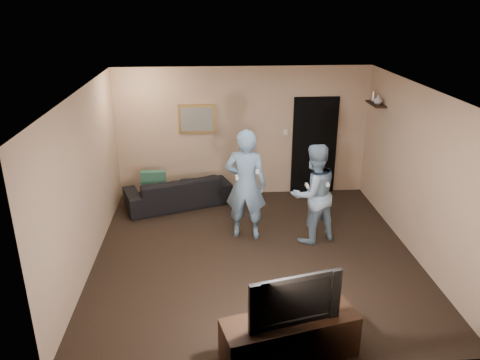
{
  "coord_description": "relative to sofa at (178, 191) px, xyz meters",
  "views": [
    {
      "loc": [
        -0.69,
        -6.48,
        3.81
      ],
      "look_at": [
        -0.21,
        0.3,
        1.15
      ],
      "focal_mm": 35.0,
      "sensor_mm": 36.0,
      "label": 1
    }
  ],
  "objects": [
    {
      "name": "wall_right",
      "position": [
        3.81,
        -1.99,
        1.01
      ],
      "size": [
        0.04,
        5.0,
        2.6
      ],
      "primitive_type": "cube",
      "color": "tan",
      "rests_on": "ground"
    },
    {
      "name": "shelf_figurine",
      "position": [
        3.7,
        -0.02,
        1.8
      ],
      "size": [
        0.06,
        0.06,
        0.18
      ],
      "primitive_type": "cylinder",
      "color": "#BBBBBF",
      "rests_on": "wall_shelf"
    },
    {
      "name": "shelf_vase",
      "position": [
        3.7,
        -0.27,
        1.8
      ],
      "size": [
        0.18,
        0.18,
        0.17
      ],
      "primitive_type": "imported",
      "rotation": [
        0.0,
        0.0,
        0.11
      ],
      "color": "#BBBBC0",
      "rests_on": "wall_shelf"
    },
    {
      "name": "ceiling",
      "position": [
        1.31,
        -1.99,
        2.31
      ],
      "size": [
        5.0,
        5.0,
        0.04
      ],
      "primitive_type": "cube",
      "color": "silver",
      "rests_on": "wall_back"
    },
    {
      "name": "sofa",
      "position": [
        0.0,
        0.0,
        0.0
      ],
      "size": [
        2.15,
        1.39,
        0.59
      ],
      "primitive_type": "imported",
      "rotation": [
        0.0,
        0.0,
        3.47
      ],
      "color": "black",
      "rests_on": "ground"
    },
    {
      "name": "wall_left",
      "position": [
        -1.19,
        -1.99,
        1.01
      ],
      "size": [
        0.04,
        5.0,
        2.6
      ],
      "primitive_type": "cube",
      "color": "tan",
      "rests_on": "ground"
    },
    {
      "name": "light_switch",
      "position": [
        2.16,
        0.48,
        1.01
      ],
      "size": [
        0.08,
        0.02,
        0.12
      ],
      "primitive_type": "cube",
      "color": "silver",
      "rests_on": "wall_back"
    },
    {
      "name": "wii_player_right",
      "position": [
        2.29,
        -1.6,
        0.55
      ],
      "size": [
        0.99,
        0.88,
        1.68
      ],
      "color": "#7D9EB7",
      "rests_on": "ground"
    },
    {
      "name": "doorway",
      "position": [
        2.76,
        0.48,
        0.71
      ],
      "size": [
        0.9,
        0.06,
        2.0
      ],
      "primitive_type": "cube",
      "color": "black",
      "rests_on": "ground"
    },
    {
      "name": "television",
      "position": [
        1.47,
        -4.3,
        0.53
      ],
      "size": [
        1.05,
        0.38,
        0.6
      ],
      "primitive_type": "imported",
      "rotation": [
        0.0,
        0.0,
        0.24
      ],
      "color": "black",
      "rests_on": "tv_console"
    },
    {
      "name": "painting_canvas",
      "position": [
        0.41,
        0.46,
        1.31
      ],
      "size": [
        0.62,
        0.01,
        0.47
      ],
      "primitive_type": "cube",
      "color": "slate",
      "rests_on": "painting_frame"
    },
    {
      "name": "wall_back",
      "position": [
        1.31,
        0.51,
        1.01
      ],
      "size": [
        5.0,
        0.04,
        2.6
      ],
      "primitive_type": "cube",
      "color": "tan",
      "rests_on": "ground"
    },
    {
      "name": "ground",
      "position": [
        1.31,
        -1.99,
        -0.29
      ],
      "size": [
        5.0,
        5.0,
        0.0
      ],
      "primitive_type": "plane",
      "color": "black",
      "rests_on": "ground"
    },
    {
      "name": "painting_frame",
      "position": [
        0.41,
        0.48,
        1.31
      ],
      "size": [
        0.72,
        0.05,
        0.57
      ],
      "primitive_type": "cube",
      "color": "olive",
      "rests_on": "wall_back"
    },
    {
      "name": "throw_pillow",
      "position": [
        -0.46,
        0.0,
        0.19
      ],
      "size": [
        0.47,
        0.16,
        0.47
      ],
      "primitive_type": "cube",
      "rotation": [
        0.0,
        0.0,
        0.02
      ],
      "color": "#1A4F3D",
      "rests_on": "sofa"
    },
    {
      "name": "wall_front",
      "position": [
        1.31,
        -4.49,
        1.01
      ],
      "size": [
        5.0,
        0.04,
        2.6
      ],
      "primitive_type": "cube",
      "color": "tan",
      "rests_on": "ground"
    },
    {
      "name": "tv_console",
      "position": [
        1.47,
        -4.3,
        -0.04
      ],
      "size": [
        1.6,
        0.84,
        0.54
      ],
      "primitive_type": "cube",
      "rotation": [
        0.0,
        0.0,
        0.24
      ],
      "color": "black",
      "rests_on": "ground"
    },
    {
      "name": "wii_player_left",
      "position": [
        1.21,
        -1.37,
        0.65
      ],
      "size": [
        0.77,
        0.6,
        1.88
      ],
      "color": "#6890B4",
      "rests_on": "ground"
    },
    {
      "name": "wall_shelf",
      "position": [
        3.7,
        -0.19,
        1.7
      ],
      "size": [
        0.2,
        0.6,
        0.03
      ],
      "primitive_type": "cube",
      "color": "black",
      "rests_on": "wall_right"
    }
  ]
}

